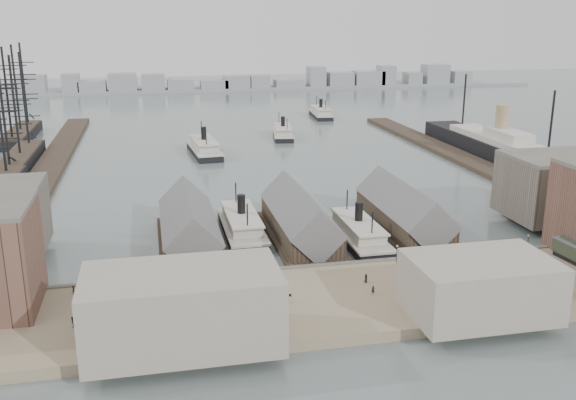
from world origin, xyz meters
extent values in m
plane|color=#53605F|center=(0.00, 0.00, 0.00)|extent=(900.00, 900.00, 0.00)
cube|color=#86745A|center=(0.00, -20.00, 1.00)|extent=(180.00, 30.00, 2.00)
cube|color=#59544C|center=(0.00, -5.20, 1.15)|extent=(180.00, 1.20, 2.30)
cube|color=#2D231C|center=(-68.00, 100.00, 0.80)|extent=(10.00, 220.00, 1.60)
cube|color=#2D231C|center=(78.00, 90.00, 0.80)|extent=(10.00, 180.00, 1.60)
cube|color=#2D231C|center=(-26.00, 16.00, 0.60)|extent=(14.00, 42.00, 1.20)
cube|color=#2D231C|center=(-26.00, 17.00, 3.70)|extent=(12.00, 36.00, 5.00)
cube|color=#59595B|center=(-26.00, 17.00, 6.30)|extent=(12.60, 37.00, 12.60)
cube|color=#2D231C|center=(0.00, 16.00, 0.60)|extent=(14.00, 42.00, 1.20)
cube|color=#2D231C|center=(0.00, 17.00, 3.70)|extent=(12.00, 36.00, 5.00)
cube|color=#59595B|center=(0.00, 17.00, 6.30)|extent=(12.60, 37.00, 12.60)
cube|color=#2D231C|center=(26.00, 16.00, 0.60)|extent=(14.00, 42.00, 1.20)
cube|color=#2D231C|center=(26.00, 17.00, 3.70)|extent=(12.00, 36.00, 5.00)
cube|color=#59595B|center=(26.00, 17.00, 6.30)|extent=(12.60, 37.00, 12.60)
cube|color=#60564C|center=(68.00, 15.00, 9.50)|extent=(28.00, 20.00, 15.00)
cube|color=gray|center=(20.00, -32.00, 7.00)|extent=(24.00, 16.00, 10.00)
cube|color=gray|center=(-30.00, -32.00, 8.00)|extent=(30.00, 16.00, 12.00)
cylinder|color=black|center=(-45.00, -7.00, 3.80)|extent=(0.16, 0.16, 3.60)
sphere|color=beige|center=(-45.00, -7.00, 5.70)|extent=(0.44, 0.44, 0.44)
cylinder|color=black|center=(-15.00, -7.00, 3.80)|extent=(0.16, 0.16, 3.60)
sphere|color=beige|center=(-15.00, -7.00, 5.70)|extent=(0.44, 0.44, 0.44)
cylinder|color=black|center=(15.00, -7.00, 3.80)|extent=(0.16, 0.16, 3.60)
sphere|color=beige|center=(15.00, -7.00, 5.70)|extent=(0.44, 0.44, 0.44)
cylinder|color=black|center=(45.00, -7.00, 3.80)|extent=(0.16, 0.16, 3.60)
sphere|color=beige|center=(45.00, -7.00, 5.70)|extent=(0.44, 0.44, 0.44)
cube|color=gray|center=(0.00, 340.00, 1.00)|extent=(500.00, 40.00, 2.00)
cube|color=gray|center=(-123.57, 330.00, 3.62)|extent=(14.71, 14.00, 7.23)
cube|color=gray|center=(-107.98, 330.00, 6.62)|extent=(17.63, 14.00, 13.23)
cube|color=gray|center=(-83.49, 330.00, 6.79)|extent=(10.74, 14.00, 13.58)
cube|color=gray|center=(-69.86, 330.00, 4.32)|extent=(18.06, 14.00, 8.64)
cube|color=gray|center=(-49.92, 330.00, 6.64)|extent=(18.55, 14.00, 13.29)
cube|color=gray|center=(-29.70, 330.00, 6.24)|extent=(15.33, 14.00, 12.47)
cube|color=gray|center=(-11.29, 330.00, 4.36)|extent=(17.56, 14.00, 8.72)
cube|color=gray|center=(11.96, 330.00, 3.82)|extent=(18.76, 14.00, 7.63)
cube|color=gray|center=(27.85, 330.00, 5.17)|extent=(17.61, 14.00, 10.35)
cube|color=gray|center=(44.04, 330.00, 5.15)|extent=(13.38, 14.00, 10.30)
cube|color=gray|center=(65.61, 330.00, 3.38)|extent=(20.73, 14.00, 6.75)
cube|color=gray|center=(85.69, 330.00, 7.79)|extent=(11.51, 14.00, 15.57)
cube|color=gray|center=(103.47, 330.00, 5.63)|extent=(18.17, 14.00, 11.26)
cube|color=gray|center=(125.20, 330.00, 5.92)|extent=(21.81, 14.00, 11.83)
cube|color=gray|center=(139.05, 330.00, 7.75)|extent=(11.12, 14.00, 15.50)
cube|color=gray|center=(159.69, 330.00, 5.14)|extent=(10.90, 14.00, 10.29)
cube|color=gray|center=(177.90, 330.00, 7.86)|extent=(17.95, 14.00, 15.72)
cube|color=gray|center=(197.92, 330.00, 5.26)|extent=(14.21, 14.00, 10.51)
cube|color=black|center=(-13.00, 22.93, 0.96)|extent=(8.53, 29.86, 1.92)
cube|color=beige|center=(-13.00, 22.93, 2.35)|extent=(8.96, 29.86, 0.53)
cube|color=beige|center=(-13.00, 22.93, 3.84)|extent=(6.93, 21.33, 2.35)
cube|color=beige|center=(-13.00, 22.93, 5.33)|extent=(7.47, 23.46, 0.43)
cylinder|color=black|center=(-13.00, 22.93, 7.68)|extent=(1.92, 1.92, 4.80)
cylinder|color=black|center=(-13.00, 32.53, 7.47)|extent=(0.32, 0.32, 6.40)
cylinder|color=black|center=(-13.00, 13.33, 7.47)|extent=(0.32, 0.32, 6.40)
cube|color=black|center=(13.00, 12.15, 0.92)|extent=(8.20, 28.70, 1.84)
cube|color=beige|center=(13.00, 12.15, 2.25)|extent=(8.61, 28.70, 0.51)
cube|color=beige|center=(13.00, 12.15, 3.69)|extent=(6.66, 20.50, 2.25)
cube|color=beige|center=(13.00, 12.15, 5.12)|extent=(7.17, 22.55, 0.41)
cylinder|color=black|center=(13.00, 12.15, 7.38)|extent=(1.84, 1.84, 4.61)
cylinder|color=black|center=(13.00, 21.37, 7.17)|extent=(0.31, 0.31, 6.15)
cylinder|color=black|center=(13.00, 2.92, 7.17)|extent=(0.31, 0.31, 6.15)
cube|color=black|center=(-13.62, 118.24, 1.01)|extent=(11.48, 32.18, 2.03)
cube|color=beige|center=(-13.62, 118.24, 2.48)|extent=(11.93, 32.22, 0.56)
cube|color=beige|center=(-13.62, 118.24, 4.06)|extent=(9.09, 23.06, 2.48)
cube|color=beige|center=(-13.62, 118.24, 5.64)|extent=(9.83, 25.35, 0.45)
cylinder|color=black|center=(-13.62, 118.24, 8.12)|extent=(2.03, 2.03, 5.07)
cylinder|color=black|center=(-13.62, 128.38, 7.89)|extent=(0.34, 0.34, 6.77)
cylinder|color=black|center=(-13.62, 108.09, 7.89)|extent=(0.34, 0.34, 6.77)
cube|color=black|center=(22.94, 146.41, 0.87)|extent=(11.78, 27.96, 1.74)
cube|color=beige|center=(22.94, 146.41, 2.13)|extent=(12.16, 28.02, 0.48)
cube|color=beige|center=(22.94, 146.41, 3.48)|extent=(9.17, 20.09, 2.13)
cube|color=beige|center=(22.94, 146.41, 4.84)|extent=(9.94, 22.07, 0.39)
cylinder|color=black|center=(22.94, 146.41, 6.97)|extent=(1.74, 1.74, 4.35)
cylinder|color=black|center=(22.94, 155.12, 6.77)|extent=(0.29, 0.29, 5.81)
cylinder|color=black|center=(22.94, 137.70, 6.77)|extent=(0.29, 0.29, 5.81)
cube|color=black|center=(53.87, 198.23, 0.90)|extent=(10.27, 28.64, 1.81)
cube|color=beige|center=(53.87, 198.23, 2.21)|extent=(10.66, 28.67, 0.50)
cube|color=beige|center=(53.87, 198.23, 3.61)|extent=(8.12, 20.52, 2.21)
cube|color=beige|center=(53.87, 198.23, 5.01)|extent=(8.78, 22.56, 0.40)
cylinder|color=black|center=(53.87, 198.23, 7.22)|extent=(1.81, 1.81, 4.51)
cylinder|color=black|center=(53.87, 207.26, 7.02)|extent=(0.30, 0.30, 6.02)
cylinder|color=black|center=(53.87, 189.21, 7.02)|extent=(0.30, 0.30, 6.02)
cylinder|color=black|center=(-78.36, 86.89, 20.72)|extent=(0.83, 0.83, 35.23)
cube|color=black|center=(-79.09, 114.95, 1.86)|extent=(9.31, 53.80, 3.72)
cube|color=#2D231C|center=(-79.09, 114.95, 4.04)|extent=(8.79, 48.42, 0.62)
cylinder|color=black|center=(-79.09, 96.12, 20.69)|extent=(0.83, 0.83, 35.18)
cylinder|color=black|center=(-79.09, 114.95, 20.69)|extent=(0.83, 0.83, 35.18)
cylinder|color=black|center=(-79.09, 133.78, 20.69)|extent=(0.83, 0.83, 35.18)
cube|color=black|center=(-87.52, 165.77, 1.93)|extent=(9.66, 53.64, 3.86)
cube|color=#2D231C|center=(-87.52, 165.77, 4.18)|extent=(9.12, 48.28, 0.64)
cylinder|color=black|center=(-87.52, 146.99, 21.46)|extent=(0.86, 0.86, 36.48)
cylinder|color=black|center=(-87.52, 165.77, 21.46)|extent=(0.86, 0.86, 36.48)
cylinder|color=black|center=(-87.52, 184.54, 21.46)|extent=(0.86, 0.86, 36.48)
cube|color=black|center=(92.00, 87.06, 3.17)|extent=(13.75, 100.46, 6.34)
cube|color=beige|center=(92.00, 87.06, 7.40)|extent=(11.63, 58.16, 2.11)
cube|color=beige|center=(92.00, 81.77, 10.05)|extent=(8.46, 21.15, 3.17)
cylinder|color=tan|center=(92.00, 87.06, 14.80)|extent=(4.65, 4.65, 10.57)
cube|color=black|center=(51.31, -14.65, 2.44)|extent=(3.63, 10.60, 0.88)
cube|color=#2C3526|center=(51.31, -14.65, 4.30)|extent=(3.79, 11.16, 2.85)
imported|color=black|center=(-36.81, -13.47, 2.86)|extent=(1.66, 1.51, 1.71)
cube|color=#3F2D21|center=(-39.40, -13.25, 2.90)|extent=(2.72, 1.71, 0.25)
cylinder|color=black|center=(-39.46, -13.95, 2.55)|extent=(1.10, 0.17, 1.10)
cylinder|color=black|center=(-39.34, -12.55, 2.55)|extent=(1.10, 0.17, 1.10)
imported|color=black|center=(-11.38, -20.85, 2.82)|extent=(2.07, 1.23, 1.64)
cube|color=#3F2D21|center=(-13.93, -20.37, 2.90)|extent=(2.83, 1.96, 0.25)
cylinder|color=black|center=(-14.06, -21.06, 2.55)|extent=(1.10, 0.28, 1.10)
cylinder|color=black|center=(-13.80, -19.68, 2.55)|extent=(1.10, 0.28, 1.10)
imported|color=black|center=(25.09, -24.75, 2.85)|extent=(1.91, 2.06, 1.69)
cube|color=#3F2D21|center=(22.64, -25.60, 2.90)|extent=(2.95, 2.27, 0.25)
cylinder|color=black|center=(22.87, -26.26, 2.55)|extent=(1.07, 0.44, 1.10)
cylinder|color=black|center=(22.41, -24.94, 2.55)|extent=(1.07, 0.44, 1.10)
imported|color=black|center=(-48.84, -8.75, 2.78)|extent=(0.60, 0.68, 1.56)
imported|color=black|center=(-43.05, -19.68, 2.84)|extent=(0.82, 0.95, 1.67)
imported|color=black|center=(-25.03, -8.16, 2.87)|extent=(1.28, 1.23, 1.75)
imported|color=black|center=(-21.37, -25.40, 2.83)|extent=(1.03, 0.57, 1.66)
imported|color=black|center=(5.50, -15.28, 2.86)|extent=(0.72, 0.94, 1.71)
imported|color=black|center=(5.00, -20.83, 2.86)|extent=(0.74, 0.64, 1.72)
imported|color=black|center=(20.84, -8.00, 2.90)|extent=(1.04, 0.91, 1.80)
imported|color=black|center=(33.34, -21.07, 2.85)|extent=(1.14, 1.27, 1.70)
imported|color=black|center=(45.46, -13.45, 2.80)|extent=(0.87, 0.98, 1.59)
imported|color=black|center=(-47.64, -22.52, 2.90)|extent=(0.77, 0.94, 1.80)
camera|label=1|loc=(-33.18, -123.35, 51.46)|focal=40.00mm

